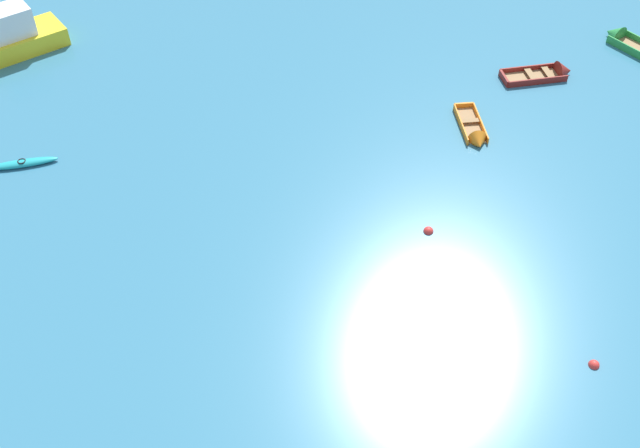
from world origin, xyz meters
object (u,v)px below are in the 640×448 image
(rowboat_maroon_far_left, at_px, (552,73))
(rowboat_green_cluster_outer, at_px, (625,41))
(rowboat_orange_cluster_inner, at_px, (475,135))
(mooring_buoy_midfield, at_px, (428,231))
(mooring_buoy_near_foreground, at_px, (594,365))
(kayak_turquoise_back_row_left, at_px, (22,163))

(rowboat_maroon_far_left, bearing_deg, rowboat_green_cluster_outer, 34.49)
(rowboat_orange_cluster_inner, distance_m, rowboat_green_cluster_outer, 11.99)
(mooring_buoy_midfield, bearing_deg, rowboat_orange_cluster_inner, 67.01)
(rowboat_orange_cluster_inner, distance_m, mooring_buoy_midfield, 6.58)
(rowboat_green_cluster_outer, distance_m, mooring_buoy_near_foreground, 21.30)
(mooring_buoy_near_foreground, bearing_deg, mooring_buoy_midfield, 129.40)
(rowboat_orange_cluster_inner, relative_size, rowboat_green_cluster_outer, 0.83)
(rowboat_orange_cluster_inner, xyz_separation_m, mooring_buoy_midfield, (-2.57, -6.06, -0.14))
(mooring_buoy_near_foreground, bearing_deg, rowboat_green_cluster_outer, 72.69)
(rowboat_green_cluster_outer, relative_size, mooring_buoy_midfield, 9.62)
(kayak_turquoise_back_row_left, bearing_deg, mooring_buoy_near_foreground, -23.62)
(rowboat_green_cluster_outer, bearing_deg, kayak_turquoise_back_row_left, -159.94)
(mooring_buoy_midfield, bearing_deg, rowboat_green_cluster_outer, 50.96)
(rowboat_green_cluster_outer, bearing_deg, mooring_buoy_midfield, -129.04)
(kayak_turquoise_back_row_left, distance_m, rowboat_green_cluster_outer, 30.66)
(kayak_turquoise_back_row_left, relative_size, rowboat_maroon_far_left, 0.82)
(rowboat_maroon_far_left, relative_size, mooring_buoy_near_foreground, 9.82)
(rowboat_orange_cluster_inner, relative_size, mooring_buoy_midfield, 7.96)
(rowboat_orange_cluster_inner, bearing_deg, mooring_buoy_midfield, -112.99)
(rowboat_maroon_far_left, relative_size, rowboat_orange_cluster_inner, 1.15)
(kayak_turquoise_back_row_left, distance_m, rowboat_orange_cluster_inner, 20.07)
(rowboat_green_cluster_outer, distance_m, mooring_buoy_midfield, 18.18)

